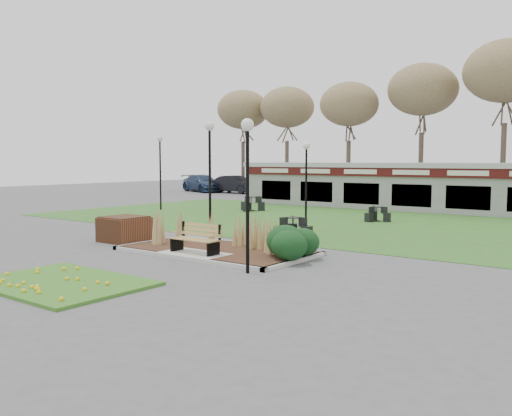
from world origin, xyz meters
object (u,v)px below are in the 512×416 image
Objects in this scene: park_bench at (197,238)px; bistro_set_b at (251,206)px; lamp_post_mid_right at (306,166)px; lamp_post_far_left at (160,156)px; bistro_set_a at (293,231)px; car_blue at (203,183)px; food_pavilion at (420,186)px; car_black at (235,184)px; brick_planter at (124,229)px; lamp_post_near_left at (247,161)px; car_silver at (270,188)px; lamp_post_mid_left at (210,152)px; bistro_set_d at (376,216)px.

park_bench is 1.10× the size of bistro_set_b.
bistro_set_b is (-7.49, 5.93, -2.48)m from lamp_post_mid_right.
bistro_set_a is (13.18, -5.41, -3.03)m from lamp_post_far_left.
bistro_set_a is at bearing -22.30° from lamp_post_far_left.
lamp_post_mid_right is at bearing -108.63° from car_blue.
food_pavilion is 15.97× the size of bistro_set_b.
lamp_post_mid_right reaches higher than car_black.
brick_planter is 7.88m from lamp_post_near_left.
lamp_post_near_left is at bearing -166.13° from car_silver.
park_bench reaches higher than bistro_set_a.
bistro_set_a is 32.55m from car_blue.
food_pavilion reaches higher than park_bench.
car_black is at bearing 126.93° from lamp_post_mid_left.
bistro_set_d is at bearing 88.19° from park_bench.
brick_planter is 4.56m from lamp_post_mid_left.
car_blue is at bearing 163.78° from food_pavilion.
bistro_set_b is at bearing -141.83° from food_pavilion.
bistro_set_d is (8.44, -0.79, -0.04)m from bistro_set_b.
bistro_set_b is at bearing 135.42° from bistro_set_a.
lamp_post_near_left is 7.34m from bistro_set_a.
lamp_post_mid_right is (-3.39, 8.51, -0.23)m from lamp_post_near_left.
park_bench is at bearing -92.49° from bistro_set_a.
park_bench is at bearing -85.76° from lamp_post_mid_right.
car_silver is (-15.68, 12.96, 0.40)m from bistro_set_d.
brick_planter reaches higher than bistro_set_a.
lamp_post_mid_right is 9.87m from bistro_set_b.
brick_planter is 0.36× the size of lamp_post_near_left.
lamp_post_far_left is at bearing -152.07° from car_black.
car_blue reaches higher than bistro_set_b.
park_bench reaches higher than bistro_set_b.
bistro_set_a is at bearing 112.57° from lamp_post_near_left.
lamp_post_mid_right reaches higher than car_blue.
car_black is (-20.31, 21.51, 0.53)m from bistro_set_a.
bistro_set_a is at bearing -132.58° from car_black.
car_black is (-20.08, 7.04, -0.66)m from food_pavilion.
brick_planter is 13.15m from bistro_set_b.
car_silver is (-18.12, 26.61, -2.36)m from lamp_post_near_left.
bistro_set_b is 1.16× the size of bistro_set_d.
lamp_post_near_left is at bearing -52.98° from bistro_set_b.
lamp_post_far_left is 15.33m from car_silver.
car_black is (-19.53, 19.29, -1.96)m from lamp_post_mid_right.
park_bench is 3.88m from lamp_post_near_left.
lamp_post_far_left reaches higher than car_blue.
bistro_set_d is (0.40, -7.12, -1.22)m from food_pavilion.
bistro_set_a is 1.14× the size of bistro_set_d.
lamp_post_mid_left is at bearing -158.68° from bistro_set_a.
brick_planter is at bearing 170.31° from park_bench.
lamp_post_mid_left is 1.01× the size of lamp_post_far_left.
food_pavilion reaches higher than bistro_set_d.
lamp_post_far_left reaches higher than brick_planter.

